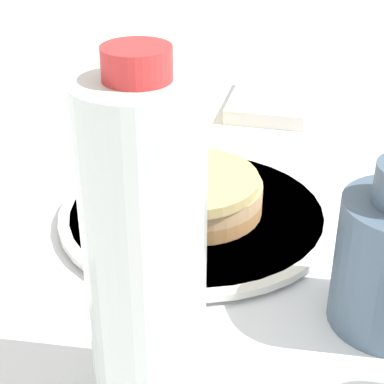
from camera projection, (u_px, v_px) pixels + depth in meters
The scene contains 6 objects.
ground_plane at pixel (196, 220), 0.65m from camera, with size 4.00×4.00×0.00m, color white.
plate at pixel (192, 214), 0.65m from camera, with size 0.28×0.28×0.01m.
pancake_stack at pixel (195, 193), 0.63m from camera, with size 0.14×0.14×0.04m.
juice_glass at pixel (167, 103), 0.84m from camera, with size 0.06×0.06×0.07m.
water_bottle_far at pixel (145, 257), 0.39m from camera, with size 0.08×0.08×0.25m.
napkin at pixel (270, 100), 0.91m from camera, with size 0.19×0.17×0.02m.
Camera 1 is at (0.41, 0.37, 0.34)m, focal length 60.00 mm.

